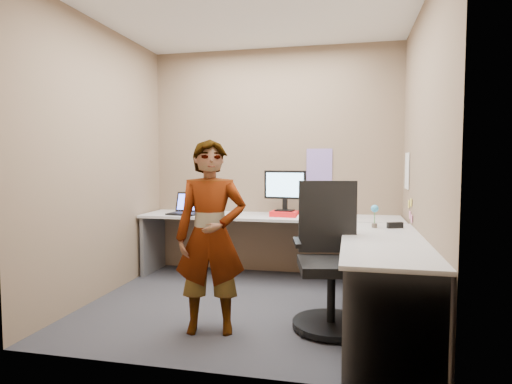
% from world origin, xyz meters
% --- Properties ---
extents(ground, '(3.00, 3.00, 0.00)m').
position_xyz_m(ground, '(0.00, 0.00, 0.00)').
color(ground, '#27272C').
rests_on(ground, ground).
extents(wall_back, '(3.00, 0.00, 3.00)m').
position_xyz_m(wall_back, '(0.00, 1.30, 1.35)').
color(wall_back, brown).
rests_on(wall_back, ground).
extents(wall_right, '(0.00, 2.70, 2.70)m').
position_xyz_m(wall_right, '(1.50, 0.00, 1.35)').
color(wall_right, brown).
rests_on(wall_right, ground).
extents(wall_left, '(0.00, 2.70, 2.70)m').
position_xyz_m(wall_left, '(-1.50, 0.00, 1.35)').
color(wall_left, brown).
rests_on(wall_left, ground).
extents(ceiling, '(3.00, 3.00, 0.00)m').
position_xyz_m(ceiling, '(0.00, 0.00, 2.70)').
color(ceiling, white).
rests_on(ceiling, wall_back).
extents(desk, '(2.98, 2.58, 0.73)m').
position_xyz_m(desk, '(0.44, 0.39, 0.59)').
color(desk, '#AFAFAF').
rests_on(desk, ground).
extents(paper_ream, '(0.32, 0.25, 0.06)m').
position_xyz_m(paper_ream, '(0.19, 0.94, 0.76)').
color(paper_ream, red).
rests_on(paper_ream, desk).
extents(monitor, '(0.48, 0.16, 0.46)m').
position_xyz_m(monitor, '(0.19, 0.96, 1.06)').
color(monitor, black).
rests_on(monitor, paper_ream).
extents(laptop, '(0.39, 0.34, 0.25)m').
position_xyz_m(laptop, '(-0.97, 0.90, 0.79)').
color(laptop, black).
rests_on(laptop, desk).
extents(trackball_mouse, '(0.12, 0.08, 0.07)m').
position_xyz_m(trackball_mouse, '(-0.84, 1.04, 0.76)').
color(trackball_mouse, '#B7B7BC').
rests_on(trackball_mouse, desk).
extents(origami, '(0.10, 0.10, 0.06)m').
position_xyz_m(origami, '(0.38, 0.86, 0.76)').
color(origami, white).
rests_on(origami, desk).
extents(stapler, '(0.15, 0.10, 0.05)m').
position_xyz_m(stapler, '(1.32, 0.30, 0.76)').
color(stapler, black).
rests_on(stapler, desk).
extents(flower, '(0.07, 0.07, 0.22)m').
position_xyz_m(flower, '(1.14, 0.29, 0.87)').
color(flower, brown).
rests_on(flower, desk).
extents(calendar_purple, '(0.30, 0.01, 0.40)m').
position_xyz_m(calendar_purple, '(0.55, 1.29, 1.30)').
color(calendar_purple, '#846BB7').
rests_on(calendar_purple, wall_back).
extents(calendar_white, '(0.01, 0.28, 0.38)m').
position_xyz_m(calendar_white, '(1.49, 0.90, 1.25)').
color(calendar_white, white).
rests_on(calendar_white, wall_right).
extents(sticky_note_a, '(0.01, 0.07, 0.07)m').
position_xyz_m(sticky_note_a, '(1.49, 0.55, 0.95)').
color(sticky_note_a, '#F2E059').
rests_on(sticky_note_a, wall_right).
extents(sticky_note_b, '(0.01, 0.07, 0.07)m').
position_xyz_m(sticky_note_b, '(1.49, 0.60, 0.82)').
color(sticky_note_b, pink).
rests_on(sticky_note_b, wall_right).
extents(sticky_note_c, '(0.01, 0.07, 0.07)m').
position_xyz_m(sticky_note_c, '(1.49, 0.48, 0.80)').
color(sticky_note_c, pink).
rests_on(sticky_note_c, wall_right).
extents(sticky_note_d, '(0.01, 0.07, 0.07)m').
position_xyz_m(sticky_note_d, '(1.49, 0.70, 0.92)').
color(sticky_note_d, '#F2E059').
rests_on(sticky_note_d, wall_right).
extents(office_chair, '(0.65, 0.62, 1.16)m').
position_xyz_m(office_chair, '(0.76, -0.35, 0.48)').
color(office_chair, black).
rests_on(office_chair, ground).
extents(person, '(0.62, 0.48, 1.52)m').
position_xyz_m(person, '(-0.15, -0.65, 0.76)').
color(person, '#999399').
rests_on(person, ground).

